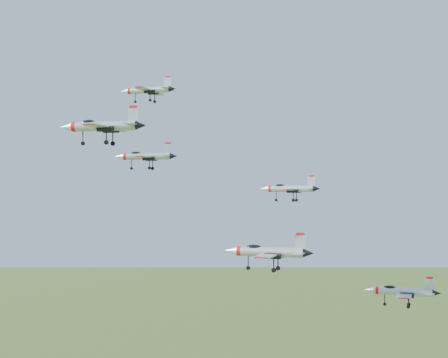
% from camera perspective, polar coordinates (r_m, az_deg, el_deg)
% --- Properties ---
extents(jet_lead, '(11.55, 9.51, 3.09)m').
position_cam_1_polar(jet_lead, '(121.39, -7.04, 8.08)').
color(jet_lead, '#B6BDC4').
extents(jet_left_high, '(11.06, 9.28, 2.96)m').
position_cam_1_polar(jet_left_high, '(107.12, -7.23, 2.08)').
color(jet_left_high, '#B6BDC4').
extents(jet_right_high, '(12.54, 10.45, 3.35)m').
position_cam_1_polar(jet_right_high, '(86.40, -11.14, 4.78)').
color(jet_right_high, '#B6BDC4').
extents(jet_left_low, '(10.51, 8.67, 2.81)m').
position_cam_1_polar(jet_left_low, '(104.93, 5.97, -0.87)').
color(jet_left_low, '#B6BDC4').
extents(jet_right_low, '(12.60, 10.33, 3.38)m').
position_cam_1_polar(jet_right_low, '(85.52, 3.98, -6.63)').
color(jet_right_low, '#B6BDC4').
extents(jet_trail, '(10.91, 8.96, 2.92)m').
position_cam_1_polar(jet_trail, '(96.68, 15.89, -9.84)').
color(jet_trail, '#B6BDC4').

